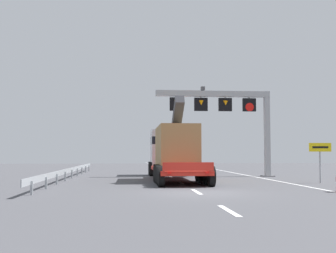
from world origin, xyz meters
TOP-DOWN VIEW (x-y plane):
  - ground at (0.00, 0.00)m, footprint 112.00×112.00m
  - lane_markings at (-0.15, 29.24)m, footprint 0.20×73.07m
  - edge_line_right at (6.20, 12.00)m, footprint 0.20×63.00m
  - overhead_lane_gantry at (4.28, 12.80)m, footprint 9.15×0.90m
  - heavy_haul_truck_red at (-0.26, 10.71)m, footprint 3.04×14.07m
  - exit_sign_yellow at (8.18, 5.44)m, footprint 1.38×0.15m
  - guardrail_left at (-7.44, 11.64)m, footprint 0.13×27.27m

SIDE VIEW (x-z plane):
  - ground at x=0.00m, z-range 0.00..0.00m
  - edge_line_right at x=6.20m, z-range 0.00..0.01m
  - lane_markings at x=-0.15m, z-range 0.00..0.01m
  - guardrail_left at x=-7.44m, z-range 0.18..0.94m
  - exit_sign_yellow at x=8.18m, z-range 0.61..3.02m
  - heavy_haul_truck_red at x=-0.26m, z-range -0.66..4.64m
  - overhead_lane_gantry at x=4.28m, z-range 1.79..8.72m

